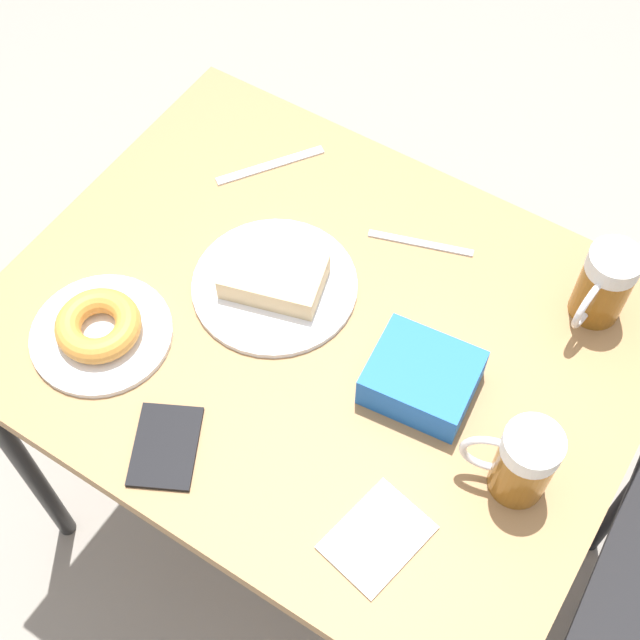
# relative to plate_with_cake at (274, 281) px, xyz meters

# --- Properties ---
(ground_plane) EXTENTS (8.00, 8.00, 0.00)m
(ground_plane) POSITION_rel_plate_with_cake_xyz_m (0.02, 0.10, -0.76)
(ground_plane) COLOR gray
(table) EXTENTS (0.75, 0.96, 0.75)m
(table) POSITION_rel_plate_with_cake_xyz_m (0.02, 0.10, -0.09)
(table) COLOR #997044
(table) RESTS_ON ground_plane
(plate_with_cake) EXTENTS (0.26, 0.26, 0.05)m
(plate_with_cake) POSITION_rel_plate_with_cake_xyz_m (0.00, 0.00, 0.00)
(plate_with_cake) COLOR silver
(plate_with_cake) RESTS_ON table
(plate_with_donut) EXTENTS (0.21, 0.21, 0.05)m
(plate_with_donut) POSITION_rel_plate_with_cake_xyz_m (0.21, -0.17, 0.00)
(plate_with_donut) COLOR silver
(plate_with_donut) RESTS_ON table
(beer_mug_left) EXTENTS (0.13, 0.08, 0.13)m
(beer_mug_left) POSITION_rel_plate_with_cake_xyz_m (-0.22, 0.43, 0.05)
(beer_mug_left) COLOR #8C5619
(beer_mug_left) RESTS_ON table
(beer_mug_center) EXTENTS (0.08, 0.12, 0.13)m
(beer_mug_center) POSITION_rel_plate_with_cake_xyz_m (0.09, 0.45, 0.05)
(beer_mug_center) COLOR #8C5619
(beer_mug_center) RESTS_ON table
(napkin_folded) EXTENTS (0.15, 0.12, 0.00)m
(napkin_folded) POSITION_rel_plate_with_cake_xyz_m (0.26, 0.34, -0.01)
(napkin_folded) COLOR white
(napkin_folded) RESTS_ON table
(fork) EXTENTS (0.06, 0.17, 0.00)m
(fork) POSITION_rel_plate_with_cake_xyz_m (-0.20, 0.15, -0.01)
(fork) COLOR silver
(fork) RESTS_ON table
(knife) EXTENTS (0.17, 0.12, 0.00)m
(knife) POSITION_rel_plate_with_cake_xyz_m (-0.21, -0.15, -0.02)
(knife) COLOR silver
(knife) RESTS_ON table
(passport_near_edge) EXTENTS (0.15, 0.14, 0.01)m
(passport_near_edge) POSITION_rel_plate_with_cake_xyz_m (0.31, 0.02, -0.01)
(passport_near_edge) COLOR black
(passport_near_edge) RESTS_ON table
(blue_pouch) EXTENTS (0.14, 0.16, 0.06)m
(blue_pouch) POSITION_rel_plate_with_cake_xyz_m (0.03, 0.28, 0.01)
(blue_pouch) COLOR blue
(blue_pouch) RESTS_ON table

